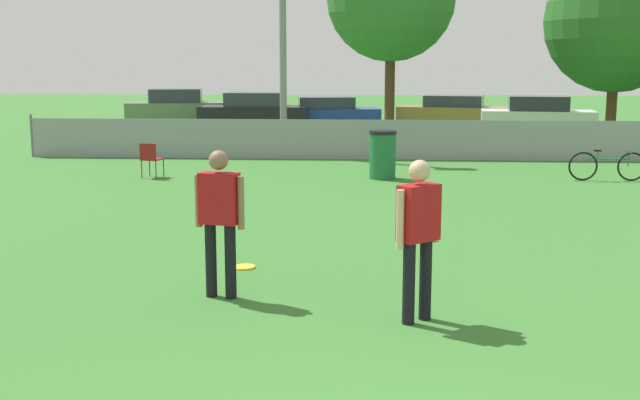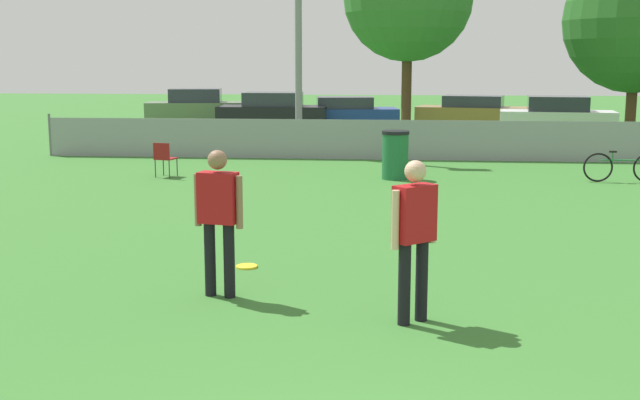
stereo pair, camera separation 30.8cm
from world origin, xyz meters
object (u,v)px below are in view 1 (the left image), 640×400
Objects in this scene: bicycle_sideline at (608,166)px; trash_bin at (383,155)px; tree_far_right at (617,21)px; player_thrower_red at (220,212)px; parked_car_olive at (176,108)px; parked_car_tan at (454,111)px; folding_chair_sideline at (151,157)px; parked_car_dark at (255,112)px; parked_car_blue at (326,113)px; player_defender_red at (418,228)px; frisbee_disc at (245,267)px; parked_car_white at (537,116)px.

trash_bin is at bearing 179.40° from bicycle_sideline.
tree_far_right reaches higher than player_thrower_red.
tree_far_right is at bearing -36.68° from parked_car_olive.
player_thrower_red is 0.36× the size of parked_car_tan.
parked_car_dark is (0.50, 13.34, 0.23)m from folding_chair_sideline.
parked_car_blue is at bearing -89.55° from folding_chair_sideline.
player_defender_red is at bearing -88.69° from trash_bin.
tree_far_right is 3.45× the size of bicycle_sideline.
bicycle_sideline reaches higher than frisbee_disc.
player_thrower_red is at bearing -82.81° from parked_car_dark.
parked_car_blue is (-2.10, 13.86, 0.07)m from trash_bin.
bicycle_sideline is 15.64m from parked_car_blue.
trash_bin is at bearing -135.96° from tree_far_right.
parked_car_olive is at bearing 150.18° from parked_car_dark.
folding_chair_sideline is 0.19× the size of parked_car_olive.
player_defender_red is at bearing -6.03° from player_thrower_red.
tree_far_right is at bearing 59.19° from frisbee_disc.
player_defender_red is 25.68m from parked_car_tan.
frisbee_disc is (0.06, 1.33, -0.99)m from player_thrower_red.
parked_car_dark is 1.01× the size of parked_car_white.
frisbee_disc is 0.35× the size of folding_chair_sideline.
parked_car_dark is (-10.01, 13.10, 0.37)m from bicycle_sideline.
frisbee_disc is 8.76m from folding_chair_sideline.
player_thrower_red is at bearing -103.67° from parked_car_white.
bicycle_sideline is 16.49m from parked_car_dark.
player_defender_red reaches higher than parked_car_blue.
tree_far_right reaches higher than trash_bin.
tree_far_right is 5.82m from parked_car_white.
player_thrower_red reaches higher than parked_car_white.
parked_car_dark is 10.84m from parked_car_white.
tree_far_right is at bearing 44.04° from trash_bin.
parked_car_dark is (-2.91, 22.70, -0.29)m from player_thrower_red.
parked_car_dark is (-4.89, 13.09, 0.15)m from trash_bin.
folding_chair_sideline is 0.19× the size of parked_car_white.
bicycle_sideline is at bearing 49.59° from frisbee_disc.
parked_car_tan reaches higher than folding_chair_sideline.
parked_car_dark reaches higher than parked_car_white.
parked_car_olive reaches higher than frisbee_disc.
parked_car_olive reaches higher than folding_chair_sideline.
parked_car_white is at bearing 34.11° from player_defender_red.
parked_car_white is (7.82, 21.19, -0.33)m from player_thrower_red.
trash_bin is at bearing -89.28° from parked_car_blue.
parked_car_olive reaches higher than parked_car_blue.
bicycle_sideline is at bearing -106.23° from tree_far_right.
player_thrower_red is at bearing -126.94° from bicycle_sideline.
parked_car_tan is (5.11, 24.78, -0.37)m from player_thrower_red.
parked_car_white is at bearing 105.37° from tree_far_right.
parked_car_dark is 2.89m from parked_car_blue.
trash_bin is (-7.13, -6.89, -3.32)m from tree_far_right.
frisbee_disc is 0.06× the size of parked_car_blue.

